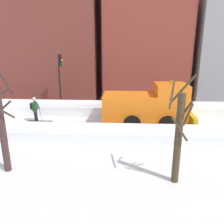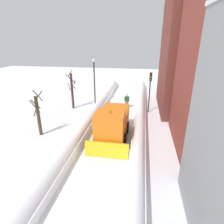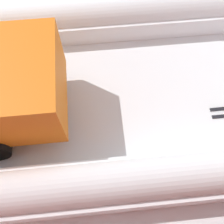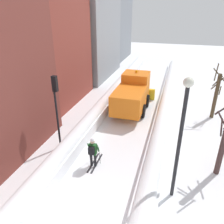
% 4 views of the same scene
% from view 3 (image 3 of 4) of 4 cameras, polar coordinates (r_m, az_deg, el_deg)
% --- Properties ---
extents(ground_plane, '(80.00, 80.00, 0.00)m').
position_cam_3_polar(ground_plane, '(7.84, -19.82, 1.24)').
color(ground_plane, white).
extents(snowbank_left, '(1.10, 36.00, 1.23)m').
position_cam_3_polar(snowbank_left, '(6.54, -22.61, -16.05)').
color(snowbank_left, white).
rests_on(snowbank_left, ground).
extents(snowbank_right, '(1.10, 36.00, 1.10)m').
position_cam_3_polar(snowbank_right, '(8.89, -19.96, 17.04)').
color(snowbank_right, white).
rests_on(snowbank_right, ground).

